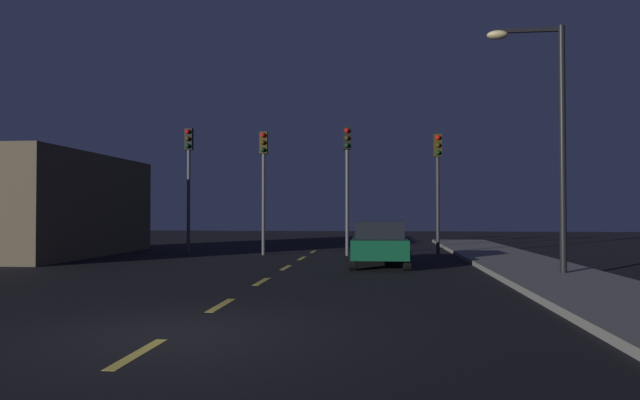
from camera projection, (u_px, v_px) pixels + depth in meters
ground_plane at (266, 279)px, 15.41m from camera, size 80.00×80.00×0.00m
sidewalk_curb_right at (563, 279)px, 14.64m from camera, size 3.00×40.00×0.15m
lane_stripe_nearest at (138, 353)px, 7.25m from camera, size 0.16×1.60×0.01m
lane_stripe_second at (221, 305)px, 11.03m from camera, size 0.16×1.60×0.01m
lane_stripe_third at (262, 281)px, 14.81m from camera, size 0.16×1.60×0.01m
lane_stripe_fourth at (286, 267)px, 18.59m from camera, size 0.16×1.60×0.01m
lane_stripe_fifth at (302, 258)px, 22.37m from camera, size 0.16×1.60×0.01m
lane_stripe_sixth at (313, 252)px, 26.15m from camera, size 0.16×1.60×0.01m
traffic_signal_far_left at (189, 166)px, 24.49m from camera, size 0.32×0.38×5.26m
traffic_signal_center_left at (264, 169)px, 24.16m from camera, size 0.32×0.38×5.06m
traffic_signal_center_right at (347, 166)px, 23.81m from camera, size 0.32×0.38×5.20m
traffic_signal_far_right at (438, 171)px, 23.43m from camera, size 0.32×0.38×4.87m
car_stopped_ahead at (379, 243)px, 19.27m from camera, size 1.88×4.46×1.46m
street_lamp_right at (549, 124)px, 15.66m from camera, size 2.04×0.36×6.74m
storefront_left at (56, 205)px, 23.70m from camera, size 4.10×9.41×4.05m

